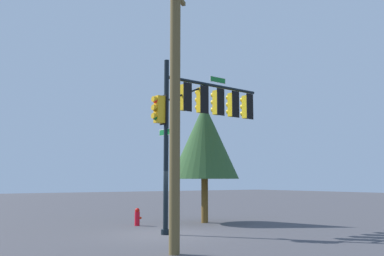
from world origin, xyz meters
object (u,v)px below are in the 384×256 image
(fire_hydrant, at_px, (137,217))
(tree_near, at_px, (204,141))
(signal_pole_assembly, at_px, (201,111))
(utility_pole, at_px, (175,106))

(fire_hydrant, xyz_separation_m, tree_near, (3.51, -0.60, 3.75))
(signal_pole_assembly, bearing_deg, fire_hydrant, 110.09)
(fire_hydrant, bearing_deg, utility_pole, -109.69)
(fire_hydrant, height_order, tree_near, tree_near)
(utility_pole, distance_m, tree_near, 9.62)
(utility_pole, bearing_deg, tree_near, 48.91)
(signal_pole_assembly, bearing_deg, tree_near, 51.80)
(signal_pole_assembly, distance_m, fire_hydrant, 6.02)
(fire_hydrant, distance_m, tree_near, 5.17)
(utility_pole, relative_size, tree_near, 1.39)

